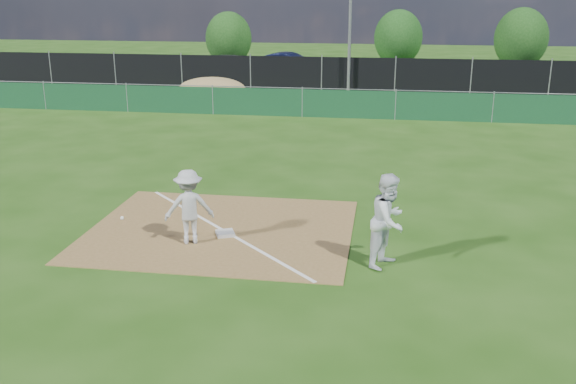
# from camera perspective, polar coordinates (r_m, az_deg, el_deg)

# --- Properties ---
(ground) EXTENTS (90.00, 90.00, 0.00)m
(ground) POSITION_cam_1_polar(r_m,az_deg,el_deg) (23.36, -0.38, 4.42)
(ground) COLOR #20470F
(ground) RESTS_ON ground
(infield_dirt) EXTENTS (6.00, 5.00, 0.02)m
(infield_dirt) POSITION_cam_1_polar(r_m,az_deg,el_deg) (14.91, -5.96, -3.35)
(infield_dirt) COLOR brown
(infield_dirt) RESTS_ON ground
(foul_line) EXTENTS (5.01, 5.01, 0.01)m
(foul_line) POSITION_cam_1_polar(r_m,az_deg,el_deg) (14.90, -5.96, -3.30)
(foul_line) COLOR white
(foul_line) RESTS_ON infield_dirt
(green_fence) EXTENTS (44.00, 0.05, 1.20)m
(green_fence) POSITION_cam_1_polar(r_m,az_deg,el_deg) (28.09, 1.27, 7.90)
(green_fence) COLOR #103D21
(green_fence) RESTS_ON ground
(dirt_mound) EXTENTS (3.38, 2.60, 1.17)m
(dirt_mound) POSITION_cam_1_polar(r_m,az_deg,el_deg) (32.48, -6.77, 9.07)
(dirt_mound) COLOR olive
(dirt_mound) RESTS_ON ground
(black_fence) EXTENTS (46.00, 0.04, 1.80)m
(black_fence) POSITION_cam_1_polar(r_m,az_deg,el_deg) (35.91, 3.01, 10.48)
(black_fence) COLOR black
(black_fence) RESTS_ON ground
(parking_lot) EXTENTS (46.00, 9.00, 0.01)m
(parking_lot) POSITION_cam_1_polar(r_m,az_deg,el_deg) (40.96, 3.73, 10.08)
(parking_lot) COLOR black
(parking_lot) RESTS_ON ground
(light_pole) EXTENTS (0.16, 0.16, 8.00)m
(light_pole) POSITION_cam_1_polar(r_m,az_deg,el_deg) (35.24, 5.55, 15.35)
(light_pole) COLOR slate
(light_pole) RESTS_ON ground
(first_base) EXTENTS (0.51, 0.51, 0.08)m
(first_base) POSITION_cam_1_polar(r_m,az_deg,el_deg) (14.54, -5.62, -3.67)
(first_base) COLOR silver
(first_base) RESTS_ON infield_dirt
(play_at_first) EXTENTS (2.04, 0.94, 1.64)m
(play_at_first) POSITION_cam_1_polar(r_m,az_deg,el_deg) (13.96, -8.79, -1.30)
(play_at_first) COLOR silver
(play_at_first) RESTS_ON infield_dirt
(runner) EXTENTS (1.06, 1.15, 1.91)m
(runner) POSITION_cam_1_polar(r_m,az_deg,el_deg) (12.82, 8.96, -2.51)
(runner) COLOR silver
(runner) RESTS_ON ground
(car_left) EXTENTS (4.43, 2.30, 1.44)m
(car_left) POSITION_cam_1_polar(r_m,az_deg,el_deg) (41.70, -4.94, 11.19)
(car_left) COLOR #ABAFB3
(car_left) RESTS_ON parking_lot
(car_mid) EXTENTS (4.76, 2.48, 1.49)m
(car_mid) POSITION_cam_1_polar(r_m,az_deg,el_deg) (41.43, 0.15, 11.25)
(car_mid) COLOR black
(car_mid) RESTS_ON parking_lot
(car_right) EXTENTS (4.51, 2.79, 1.22)m
(car_right) POSITION_cam_1_polar(r_m,az_deg,el_deg) (39.67, 13.15, 10.32)
(car_right) COLOR black
(car_right) RESTS_ON parking_lot
(tree_left) EXTENTS (3.26, 3.26, 3.86)m
(tree_left) POSITION_cam_1_polar(r_m,az_deg,el_deg) (46.92, -5.30, 13.42)
(tree_left) COLOR #382316
(tree_left) RESTS_ON ground
(tree_mid) EXTENTS (3.38, 3.38, 4.01)m
(tree_mid) POSITION_cam_1_polar(r_m,az_deg,el_deg) (47.19, 9.77, 13.37)
(tree_mid) COLOR #382316
(tree_mid) RESTS_ON ground
(tree_right) EXTENTS (3.55, 3.55, 4.21)m
(tree_right) POSITION_cam_1_polar(r_m,az_deg,el_deg) (47.19, 20.01, 12.71)
(tree_right) COLOR #382316
(tree_right) RESTS_ON ground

